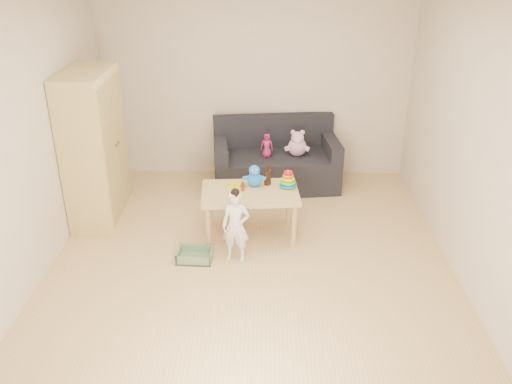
{
  "coord_description": "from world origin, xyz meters",
  "views": [
    {
      "loc": [
        0.14,
        -4.65,
        3.01
      ],
      "look_at": [
        0.05,
        0.25,
        0.65
      ],
      "focal_mm": 38.0,
      "sensor_mm": 36.0,
      "label": 1
    }
  ],
  "objects_px": {
    "sofa": "(276,170)",
    "play_table": "(250,214)",
    "wardrobe": "(94,148)",
    "toddler": "(236,227)"
  },
  "relations": [
    {
      "from": "sofa",
      "to": "play_table",
      "type": "xyz_separation_m",
      "value": [
        -0.3,
        -1.29,
        0.05
      ]
    },
    {
      "from": "play_table",
      "to": "toddler",
      "type": "height_order",
      "value": "toddler"
    },
    {
      "from": "play_table",
      "to": "sofa",
      "type": "bearing_deg",
      "value": 77.07
    },
    {
      "from": "play_table",
      "to": "toddler",
      "type": "bearing_deg",
      "value": -105.23
    },
    {
      "from": "sofa",
      "to": "toddler",
      "type": "xyz_separation_m",
      "value": [
        -0.43,
        -1.77,
        0.15
      ]
    },
    {
      "from": "wardrobe",
      "to": "play_table",
      "type": "distance_m",
      "value": 1.88
    },
    {
      "from": "wardrobe",
      "to": "sofa",
      "type": "relative_size",
      "value": 1.09
    },
    {
      "from": "wardrobe",
      "to": "sofa",
      "type": "distance_m",
      "value": 2.3
    },
    {
      "from": "wardrobe",
      "to": "play_table",
      "type": "bearing_deg",
      "value": -13.37
    },
    {
      "from": "sofa",
      "to": "toddler",
      "type": "distance_m",
      "value": 1.82
    }
  ]
}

